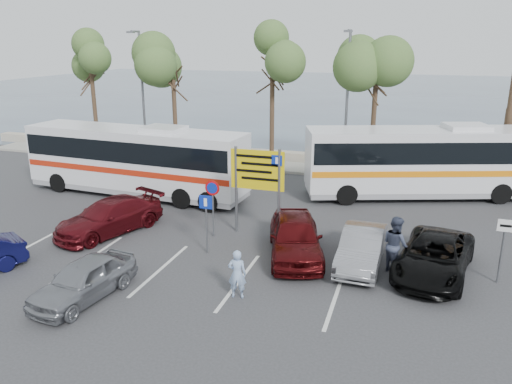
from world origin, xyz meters
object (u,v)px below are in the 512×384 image
(street_lamp_right, at_px, (347,96))
(direction_sign, at_px, (257,177))
(coach_bus_left, at_px, (136,163))
(car_maroon, at_px, (109,217))
(pedestrian_near, at_px, (237,274))
(suv_black, at_px, (434,256))
(pedestrian_far, at_px, (395,244))
(car_red, at_px, (295,236))
(street_lamp_left, at_px, (142,89))
(car_silver_a, at_px, (84,280))
(coach_bus_right, at_px, (427,164))
(car_silver_b, at_px, (362,248))

(street_lamp_right, distance_m, direction_sign, 10.73)
(coach_bus_left, xyz_separation_m, car_maroon, (1.66, -5.00, -1.00))
(direction_sign, distance_m, car_maroon, 6.33)
(direction_sign, xyz_separation_m, pedestrian_near, (1.00, -5.20, -1.65))
(suv_black, height_order, pedestrian_far, pedestrian_far)
(direction_sign, distance_m, coach_bus_left, 8.23)
(car_maroon, relative_size, car_red, 1.03)
(direction_sign, xyz_separation_m, car_maroon, (-5.84, -1.70, -1.75))
(street_lamp_left, relative_size, car_silver_a, 2.18)
(street_lamp_left, distance_m, coach_bus_left, 8.37)
(suv_black, distance_m, pedestrian_far, 1.34)
(direction_sign, relative_size, coach_bus_right, 0.30)
(direction_sign, relative_size, pedestrian_far, 1.81)
(coach_bus_left, bearing_deg, coach_bus_right, 15.95)
(street_lamp_left, relative_size, car_silver_b, 2.00)
(coach_bus_left, distance_m, pedestrian_near, 12.05)
(car_red, distance_m, car_silver_b, 2.40)
(coach_bus_right, xyz_separation_m, suv_black, (0.29, -9.00, -1.06))
(car_red, height_order, car_silver_b, car_red)
(coach_bus_left, bearing_deg, car_silver_b, -22.81)
(coach_bus_right, distance_m, car_silver_b, 9.30)
(street_lamp_right, relative_size, coach_bus_left, 0.68)
(car_maroon, relative_size, pedestrian_far, 2.36)
(street_lamp_right, bearing_deg, suv_black, -68.28)
(pedestrian_far, bearing_deg, suv_black, -120.34)
(street_lamp_right, xyz_separation_m, car_silver_a, (-5.44, -17.02, -3.97))
(street_lamp_right, xyz_separation_m, pedestrian_far, (3.50, -12.20, -3.60))
(street_lamp_right, height_order, coach_bus_left, street_lamp_right)
(car_maroon, xyz_separation_m, car_red, (7.82, 0.00, 0.10))
(car_red, height_order, pedestrian_far, pedestrian_far)
(coach_bus_right, distance_m, pedestrian_far, 9.26)
(coach_bus_left, relative_size, pedestrian_near, 7.48)
(street_lamp_left, height_order, car_maroon, street_lamp_left)
(coach_bus_right, bearing_deg, street_lamp_left, 170.21)
(car_silver_a, xyz_separation_m, car_silver_b, (7.82, 5.00, 0.03))
(car_silver_b, bearing_deg, coach_bus_right, 78.31)
(car_red, distance_m, pedestrian_far, 3.52)
(car_red, bearing_deg, car_maroon, 163.14)
(coach_bus_right, xyz_separation_m, pedestrian_near, (-5.50, -12.50, -0.93))
(coach_bus_right, height_order, suv_black, coach_bus_right)
(street_lamp_left, xyz_separation_m, pedestrian_far, (16.50, -12.20, -3.60))
(direction_sign, height_order, car_red, direction_sign)
(car_silver_b, distance_m, pedestrian_near, 4.87)
(car_silver_b, distance_m, pedestrian_far, 1.17)
(street_lamp_left, relative_size, car_maroon, 1.71)
(pedestrian_near, bearing_deg, suv_black, -158.62)
(car_maroon, xyz_separation_m, suv_black, (12.62, 0.00, -0.02))
(direction_sign, distance_m, pedestrian_far, 5.98)
(pedestrian_near, relative_size, pedestrian_far, 0.79)
(direction_sign, height_order, suv_black, direction_sign)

